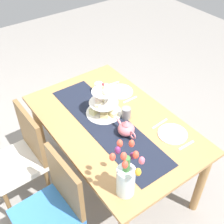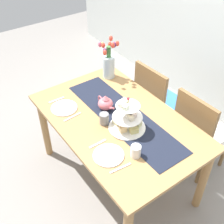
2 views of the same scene
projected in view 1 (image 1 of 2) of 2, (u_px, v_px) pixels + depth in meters
name	position (u px, v px, depth m)	size (l,w,h in m)	color
ground_plane	(113.00, 178.00, 2.85)	(8.00, 8.00, 0.00)	gray
dining_table	(113.00, 131.00, 2.42)	(1.50, 0.95, 0.76)	#A37747
chair_left	(54.00, 206.00, 2.05)	(0.44, 0.44, 0.91)	brown
chair_right	(22.00, 155.00, 2.41)	(0.43, 0.43, 0.91)	brown
table_runner	(107.00, 124.00, 2.33)	(1.27, 0.34, 0.00)	black
tiered_cake_stand	(103.00, 105.00, 2.37)	(0.30, 0.30, 0.30)	beige
teapot	(126.00, 129.00, 2.21)	(0.24, 0.13, 0.14)	#D66B75
tulip_vase	(126.00, 176.00, 1.75)	(0.21, 0.20, 0.42)	silver
dinner_plate_left	(173.00, 134.00, 2.24)	(0.23, 0.23, 0.01)	white
fork_left	(186.00, 145.00, 2.15)	(0.02, 0.15, 0.01)	silver
knife_left	(160.00, 124.00, 2.33)	(0.01, 0.17, 0.01)	silver
dinner_plate_right	(120.00, 91.00, 2.66)	(0.23, 0.23, 0.01)	white
fork_right	(130.00, 100.00, 2.57)	(0.02, 0.15, 0.01)	silver
knife_right	(111.00, 84.00, 2.75)	(0.01, 0.17, 0.01)	silver
mug_grey	(126.00, 113.00, 2.36)	(0.08, 0.08, 0.10)	slate
mug_white_text	(99.00, 88.00, 2.63)	(0.08, 0.08, 0.10)	white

